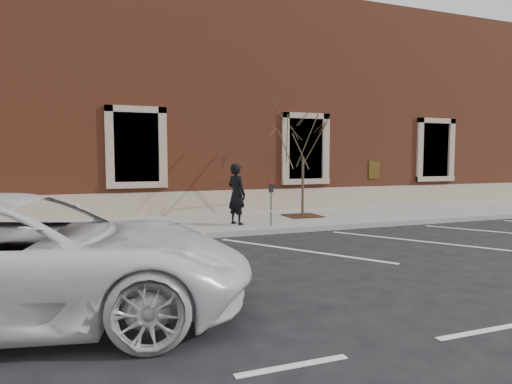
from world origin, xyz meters
name	(u,v)px	position (x,y,z in m)	size (l,w,h in m)	color
ground	(264,234)	(0.00, 0.00, 0.00)	(120.00, 120.00, 0.00)	#28282B
sidewalk_near	(243,222)	(0.00, 1.75, 0.07)	(40.00, 3.50, 0.15)	gray
curb_near	(264,232)	(0.00, -0.05, 0.07)	(40.00, 0.12, 0.15)	#9E9E99
parking_stripes	(299,250)	(0.00, -2.20, 0.00)	(28.00, 4.40, 0.01)	silver
building_civic	(199,113)	(0.00, 7.74, 4.00)	(40.00, 8.62, 8.00)	brown
man	(237,194)	(-0.46, 0.96, 1.03)	(0.64, 0.42, 1.75)	black
parking_meter	(271,195)	(0.35, 0.34, 1.02)	(0.11, 0.09, 1.25)	#595B60
tree_grate	(302,216)	(2.11, 1.90, 0.16)	(1.10, 1.10, 0.03)	#391C12
sapling	(303,141)	(2.11, 1.90, 2.61)	(2.11, 2.11, 3.52)	#4B402D
white_truck	(20,258)	(-5.09, -4.75, 0.80)	(2.67, 5.79, 1.61)	white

